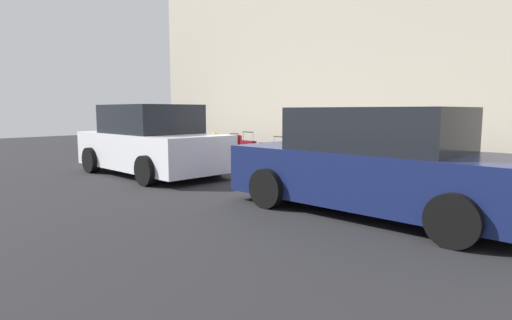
% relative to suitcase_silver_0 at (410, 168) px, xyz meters
% --- Properties ---
extents(ground_plane, '(40.00, 40.00, 0.00)m').
position_rel_suitcase_silver_0_xyz_m(ground_plane, '(3.26, 0.77, -0.41)').
color(ground_plane, black).
extents(sidewalk_curb, '(18.00, 5.00, 0.14)m').
position_rel_suitcase_silver_0_xyz_m(sidewalk_curb, '(3.26, -1.73, -0.34)').
color(sidewalk_curb, gray).
rests_on(sidewalk_curb, ground_plane).
extents(suitcase_silver_0, '(0.50, 0.25, 0.79)m').
position_rel_suitcase_silver_0_xyz_m(suitcase_silver_0, '(0.00, 0.00, 0.00)').
color(suitcase_silver_0, '#9EA0A8').
rests_on(suitcase_silver_0, sidewalk_curb).
extents(suitcase_maroon_1, '(0.46, 0.20, 0.94)m').
position_rel_suitcase_silver_0_xyz_m(suitcase_maroon_1, '(0.57, -0.05, 0.06)').
color(suitcase_maroon_1, maroon).
rests_on(suitcase_maroon_1, sidewalk_curb).
extents(suitcase_red_2, '(0.47, 0.25, 0.61)m').
position_rel_suitcase_silver_0_xyz_m(suitcase_red_2, '(1.12, 0.06, 0.00)').
color(suitcase_red_2, red).
rests_on(suitcase_red_2, sidewalk_curb).
extents(suitcase_black_3, '(0.47, 0.20, 0.91)m').
position_rel_suitcase_silver_0_xyz_m(suitcase_black_3, '(1.68, 0.03, 0.06)').
color(suitcase_black_3, black).
rests_on(suitcase_black_3, sidewalk_curb).
extents(suitcase_teal_4, '(0.45, 0.22, 1.00)m').
position_rel_suitcase_silver_0_xyz_m(suitcase_teal_4, '(2.23, 0.05, 0.09)').
color(suitcase_teal_4, '#0F606B').
rests_on(suitcase_teal_4, sidewalk_curb).
extents(suitcase_navy_5, '(0.47, 0.24, 1.05)m').
position_rel_suitcase_silver_0_xyz_m(suitcase_navy_5, '(2.78, -0.02, 0.11)').
color(suitcase_navy_5, navy).
rests_on(suitcase_navy_5, sidewalk_curb).
extents(suitcase_olive_6, '(0.43, 0.21, 0.79)m').
position_rel_suitcase_silver_0_xyz_m(suitcase_olive_6, '(3.32, 0.02, 0.02)').
color(suitcase_olive_6, '#59601E').
rests_on(suitcase_olive_6, sidewalk_curb).
extents(suitcase_silver_7, '(0.44, 0.20, 0.61)m').
position_rel_suitcase_silver_0_xyz_m(suitcase_silver_7, '(3.85, -0.03, 0.00)').
color(suitcase_silver_7, '#9EA0A8').
rests_on(suitcase_silver_7, sidewalk_curb).
extents(suitcase_maroon_8, '(0.47, 0.24, 0.87)m').
position_rel_suitcase_silver_0_xyz_m(suitcase_maroon_8, '(4.39, 0.02, 0.04)').
color(suitcase_maroon_8, maroon).
rests_on(suitcase_maroon_8, sidewalk_curb).
extents(suitcase_red_9, '(0.40, 0.21, 0.81)m').
position_rel_suitcase_silver_0_xyz_m(suitcase_red_9, '(4.91, 0.01, 0.10)').
color(suitcase_red_9, red).
rests_on(suitcase_red_9, sidewalk_curb).
extents(fire_hydrant, '(0.39, 0.21, 0.80)m').
position_rel_suitcase_silver_0_xyz_m(fire_hydrant, '(5.76, -0.02, 0.14)').
color(fire_hydrant, '#D89E0C').
rests_on(fire_hydrant, sidewalk_curb).
extents(bollard_post, '(0.17, 0.17, 0.81)m').
position_rel_suitcase_silver_0_xyz_m(bollard_post, '(6.32, 0.13, 0.13)').
color(bollard_post, brown).
rests_on(bollard_post, sidewalk_curb).
extents(parking_meter, '(0.12, 0.09, 1.27)m').
position_rel_suitcase_silver_0_xyz_m(parking_meter, '(-0.90, -0.27, 0.55)').
color(parking_meter, slate).
rests_on(parking_meter, sidewalk_curb).
extents(parked_car_navy_0, '(4.67, 2.11, 1.61)m').
position_rel_suitcase_silver_0_xyz_m(parked_car_navy_0, '(-0.38, 2.30, 0.34)').
color(parked_car_navy_0, '#141E4C').
rests_on(parked_car_navy_0, ground_plane).
extents(parked_car_white_1, '(4.35, 2.24, 1.70)m').
position_rel_suitcase_silver_0_xyz_m(parked_car_white_1, '(5.52, 2.30, 0.38)').
color(parked_car_white_1, silver).
rests_on(parked_car_white_1, ground_plane).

